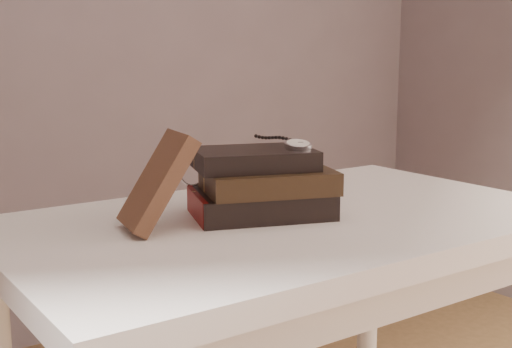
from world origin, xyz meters
TOP-DOWN VIEW (x-y plane):
  - table at (0.00, 0.35)m, footprint 1.00×0.60m
  - book_stack at (-0.04, 0.38)m, footprint 0.27×0.23m
  - journal at (-0.23, 0.39)m, footprint 0.13×0.12m
  - pocket_watch at (0.01, 0.35)m, footprint 0.06×0.15m
  - eyeglasses at (-0.09, 0.48)m, footprint 0.13×0.14m

SIDE VIEW (x-z plane):
  - table at x=0.00m, z-range 0.28..1.03m
  - book_stack at x=-0.04m, z-range 0.75..0.86m
  - eyeglasses at x=-0.09m, z-range 0.79..0.84m
  - journal at x=-0.23m, z-range 0.75..0.91m
  - pocket_watch at x=0.01m, z-range 0.87..0.89m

